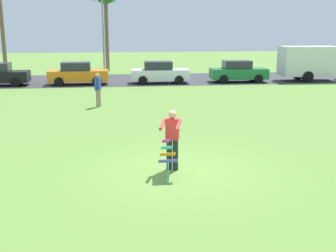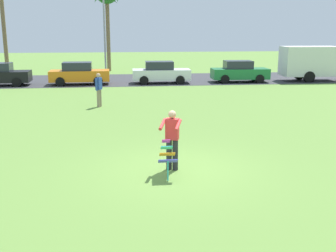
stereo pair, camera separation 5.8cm
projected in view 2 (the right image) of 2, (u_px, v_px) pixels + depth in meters
ground_plane at (177, 170)px, 11.80m from camera, size 120.00×120.00×0.00m
road_strip at (139, 80)px, 32.52m from camera, size 120.00×8.00×0.01m
person_kite_flyer at (172, 138)px, 11.59m from camera, size 0.69×0.76×1.73m
kite_held at (167, 155)px, 10.97m from camera, size 0.51×0.63×1.02m
parked_car_orange at (79, 74)px, 29.52m from camera, size 4.23×1.89×1.60m
parked_car_white at (161, 73)px, 30.20m from camera, size 4.25×1.93×1.60m
parked_car_green at (239, 72)px, 30.87m from camera, size 4.25×1.94×1.60m
parked_truck_grey_van at (320, 62)px, 31.45m from camera, size 6.76×2.25×2.62m
streetlight_pole at (104, 28)px, 36.21m from camera, size 0.24×1.65×7.00m
person_walker_near at (99, 89)px, 21.07m from camera, size 0.34×0.53×1.73m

